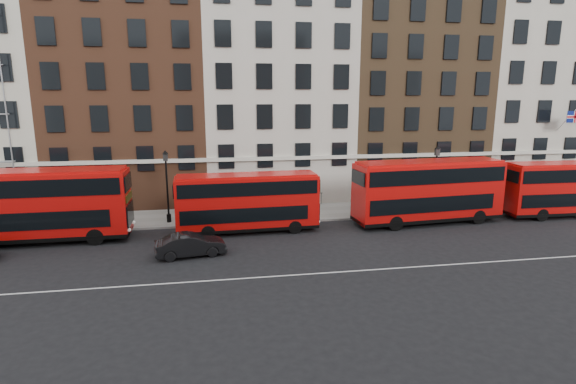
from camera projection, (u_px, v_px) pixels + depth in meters
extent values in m
plane|color=black|center=(320.00, 260.00, 26.03)|extent=(120.00, 120.00, 0.00)
cube|color=gray|center=(289.00, 213.00, 36.14)|extent=(80.00, 5.00, 0.15)
cube|color=gray|center=(295.00, 221.00, 33.73)|extent=(80.00, 0.30, 0.16)
cube|color=white|center=(329.00, 273.00, 24.10)|extent=(70.00, 0.12, 0.01)
cube|color=brown|center=(129.00, 76.00, 38.96)|extent=(12.80, 10.00, 22.00)
cube|color=#B1A99C|center=(275.00, 94.00, 41.38)|extent=(12.80, 10.00, 19.00)
cube|color=brown|center=(406.00, 83.00, 43.28)|extent=(12.80, 10.00, 21.00)
cube|color=#AFA797|center=(525.00, 89.00, 45.50)|extent=(12.80, 10.00, 20.00)
cube|color=red|center=(37.00, 205.00, 28.62)|extent=(11.25, 2.78, 4.22)
cube|color=black|center=(40.00, 235.00, 29.04)|extent=(11.25, 2.82, 0.26)
cube|color=black|center=(33.00, 216.00, 28.72)|extent=(9.97, 2.86, 1.12)
cube|color=black|center=(34.00, 185.00, 28.35)|extent=(10.83, 2.86, 1.07)
cube|color=red|center=(33.00, 172.00, 28.17)|extent=(10.93, 2.57, 0.19)
cube|color=black|center=(130.00, 214.00, 29.78)|extent=(0.11, 2.35, 1.39)
cube|color=black|center=(129.00, 197.00, 29.54)|extent=(0.11, 2.03, 0.45)
cylinder|color=black|center=(95.00, 237.00, 28.51)|extent=(1.07, 0.31, 1.07)
cylinder|color=black|center=(104.00, 226.00, 30.82)|extent=(1.07, 0.31, 1.07)
cube|color=red|center=(247.00, 202.00, 30.91)|extent=(9.74, 2.61, 3.64)
cube|color=black|center=(248.00, 226.00, 31.27)|extent=(9.74, 2.64, 0.22)
cube|color=black|center=(244.00, 211.00, 30.99)|extent=(8.64, 2.65, 0.97)
cube|color=black|center=(247.00, 186.00, 30.68)|extent=(9.38, 2.67, 0.92)
cube|color=red|center=(247.00, 175.00, 30.52)|extent=(9.46, 2.41, 0.17)
cube|color=black|center=(316.00, 209.00, 32.01)|extent=(0.14, 2.03, 1.20)
cube|color=black|center=(316.00, 195.00, 31.81)|extent=(0.13, 1.75, 0.39)
cylinder|color=black|center=(295.00, 227.00, 30.89)|extent=(0.93, 0.29, 0.92)
cylinder|color=black|center=(289.00, 219.00, 32.87)|extent=(0.93, 0.29, 0.92)
cylinder|color=black|center=(208.00, 232.00, 29.74)|extent=(0.93, 0.29, 0.92)
cylinder|color=black|center=(207.00, 224.00, 31.72)|extent=(0.93, 0.29, 0.92)
cube|color=red|center=(428.00, 191.00, 33.04)|extent=(11.28, 3.54, 4.18)
cube|color=black|center=(426.00, 216.00, 33.46)|extent=(11.28, 3.59, 0.25)
cube|color=black|center=(424.00, 200.00, 33.12)|extent=(10.02, 3.52, 1.11)
cube|color=black|center=(429.00, 173.00, 32.77)|extent=(10.86, 3.59, 1.06)
cube|color=red|center=(430.00, 162.00, 32.59)|extent=(10.94, 3.31, 0.19)
cube|color=black|center=(492.00, 197.00, 34.58)|extent=(0.28, 2.32, 1.37)
cube|color=black|center=(494.00, 183.00, 34.34)|extent=(0.25, 2.01, 0.44)
cylinder|color=black|center=(478.00, 217.00, 33.20)|extent=(1.08, 0.38, 1.06)
cylinder|color=black|center=(459.00, 209.00, 35.44)|extent=(1.08, 0.38, 1.06)
cylinder|color=black|center=(395.00, 223.00, 31.56)|extent=(1.08, 0.38, 1.06)
cylinder|color=black|center=(380.00, 215.00, 33.80)|extent=(1.08, 0.38, 1.06)
cube|color=red|center=(569.00, 188.00, 35.03)|extent=(10.19, 2.65, 3.82)
cube|color=black|center=(566.00, 210.00, 35.40)|extent=(10.20, 2.69, 0.23)
cube|color=black|center=(564.00, 196.00, 35.12)|extent=(9.04, 2.70, 1.01)
cube|color=black|center=(571.00, 173.00, 34.78)|extent=(9.81, 2.72, 0.97)
cube|color=red|center=(572.00, 163.00, 34.62)|extent=(9.90, 2.45, 0.17)
cylinder|color=black|center=(542.00, 215.00, 33.94)|extent=(0.97, 0.29, 0.97)
cylinder|color=black|center=(523.00, 208.00, 36.03)|extent=(0.97, 0.29, 0.97)
imported|color=black|center=(191.00, 245.00, 26.52)|extent=(4.30, 2.09, 1.36)
cylinder|color=black|center=(167.00, 192.00, 32.78)|extent=(0.14, 0.14, 4.60)
cylinder|color=black|center=(169.00, 218.00, 33.20)|extent=(0.32, 0.32, 0.60)
cube|color=#262626|center=(165.00, 157.00, 32.25)|extent=(0.32, 0.32, 0.55)
cone|color=black|center=(165.00, 152.00, 32.17)|extent=(0.44, 0.44, 0.25)
cylinder|color=black|center=(435.00, 184.00, 35.70)|extent=(0.14, 0.14, 4.60)
cylinder|color=black|center=(433.00, 208.00, 36.12)|extent=(0.32, 0.32, 0.60)
cube|color=#262626|center=(437.00, 152.00, 35.16)|extent=(0.32, 0.32, 0.55)
cone|color=black|center=(438.00, 147.00, 35.09)|extent=(0.44, 0.44, 0.25)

